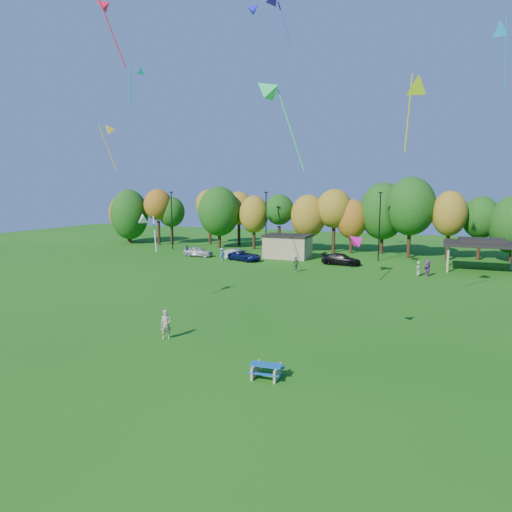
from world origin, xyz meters
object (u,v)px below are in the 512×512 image
at_px(car_a, 198,252).
at_px(car_b, 236,254).
at_px(car_c, 245,256).
at_px(picnic_table, 266,370).
at_px(kite_flyer, 166,325).
at_px(car_d, 341,259).

height_order(car_a, car_b, car_a).
bearing_deg(car_c, picnic_table, -134.58).
xyz_separation_m(kite_flyer, car_b, (-10.26, 32.21, -0.26)).
height_order(kite_flyer, car_c, kite_flyer).
bearing_deg(picnic_table, car_b, 112.65).
xyz_separation_m(car_a, car_b, (5.92, -0.13, -0.03)).
distance_m(car_a, car_d, 20.21).
height_order(picnic_table, car_b, car_b).
bearing_deg(car_c, kite_flyer, -144.98).
bearing_deg(car_d, picnic_table, -169.98).
bearing_deg(car_b, car_c, -103.68).
distance_m(picnic_table, car_a, 42.98).
xyz_separation_m(kite_flyer, car_a, (-16.18, 32.33, -0.23)).
height_order(picnic_table, car_d, car_d).
bearing_deg(car_b, kite_flyer, -150.06).
height_order(kite_flyer, car_d, kite_flyer).
bearing_deg(car_d, car_a, 95.40).
distance_m(kite_flyer, car_c, 32.52).
bearing_deg(car_b, picnic_table, -140.38).
distance_m(car_a, car_c, 7.68).
height_order(picnic_table, car_c, car_c).
distance_m(kite_flyer, car_d, 33.18).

